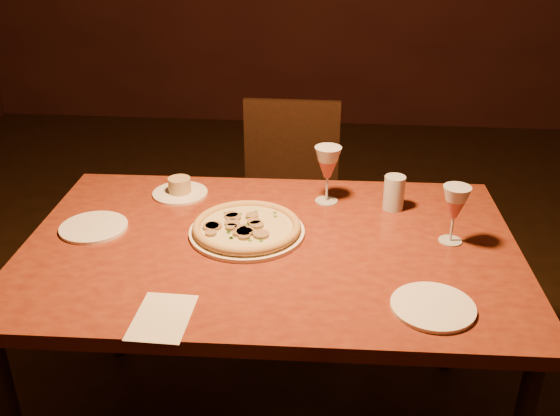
{
  "coord_description": "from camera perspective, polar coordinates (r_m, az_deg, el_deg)",
  "views": [
    {
      "loc": [
        -0.08,
        -1.6,
        1.73
      ],
      "look_at": [
        -0.23,
        0.07,
        0.89
      ],
      "focal_mm": 40.0,
      "sensor_mm": 36.0,
      "label": 1
    }
  ],
  "objects": [
    {
      "name": "dining_table",
      "position": [
        1.92,
        -0.88,
        -5.06
      ],
      "size": [
        1.51,
        0.99,
        0.8
      ],
      "rotation": [
        0.0,
        0.0,
        0.02
      ],
      "color": "brown",
      "rests_on": "floor"
    },
    {
      "name": "chair_far",
      "position": [
        2.86,
        0.81,
        1.39
      ],
      "size": [
        0.45,
        0.45,
        0.91
      ],
      "rotation": [
        0.0,
        0.0,
        -0.01
      ],
      "color": "black",
      "rests_on": "floor"
    },
    {
      "name": "pizza_plate",
      "position": [
        1.93,
        -3.05,
        -1.82
      ],
      "size": [
        0.36,
        0.36,
        0.04
      ],
      "color": "white",
      "rests_on": "dining_table"
    },
    {
      "name": "ramekin_saucer",
      "position": [
        2.21,
        -9.15,
        1.71
      ],
      "size": [
        0.19,
        0.19,
        0.06
      ],
      "color": "white",
      "rests_on": "dining_table"
    },
    {
      "name": "wine_glass_far",
      "position": [
        2.1,
        4.35,
        3.03
      ],
      "size": [
        0.09,
        0.09,
        0.2
      ],
      "primitive_type": null,
      "color": "#B5524B",
      "rests_on": "dining_table"
    },
    {
      "name": "wine_glass_right",
      "position": [
        1.92,
        15.6,
        -0.59
      ],
      "size": [
        0.08,
        0.08,
        0.18
      ],
      "primitive_type": null,
      "color": "#B5524B",
      "rests_on": "dining_table"
    },
    {
      "name": "water_tumbler",
      "position": [
        2.1,
        10.38,
        1.39
      ],
      "size": [
        0.07,
        0.07,
        0.12
      ],
      "primitive_type": "cylinder",
      "color": "silver",
      "rests_on": "dining_table"
    },
    {
      "name": "side_plate_left",
      "position": [
        2.05,
        -16.67,
        -1.7
      ],
      "size": [
        0.21,
        0.21,
        0.01
      ],
      "primitive_type": "cylinder",
      "color": "white",
      "rests_on": "dining_table"
    },
    {
      "name": "side_plate_near",
      "position": [
        1.65,
        13.81,
        -8.76
      ],
      "size": [
        0.21,
        0.21,
        0.01
      ],
      "primitive_type": "cylinder",
      "color": "white",
      "rests_on": "dining_table"
    },
    {
      "name": "menu_card",
      "position": [
        1.6,
        -10.7,
        -9.78
      ],
      "size": [
        0.14,
        0.21,
        0.0
      ],
      "primitive_type": "cube",
      "rotation": [
        0.0,
        0.0,
        -0.02
      ],
      "color": "silver",
      "rests_on": "dining_table"
    }
  ]
}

